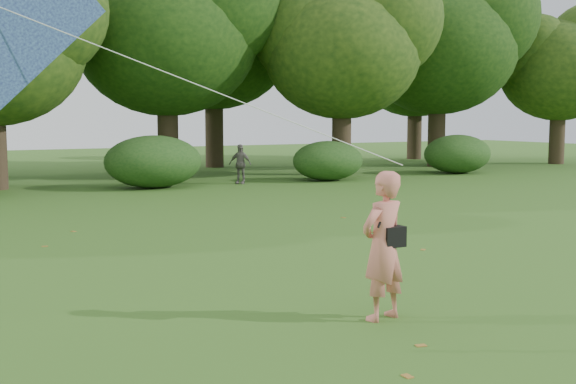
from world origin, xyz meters
TOP-DOWN VIEW (x-y plane):
  - ground at (0.00, 0.00)m, footprint 100.00×100.00m
  - man_kite_flyer at (0.22, 0.40)m, footprint 0.78×0.60m
  - bystander_right at (6.36, 17.83)m, footprint 0.86×0.90m
  - crossbody_bag at (0.33, 0.37)m, footprint 0.43×0.20m
  - tree_line at (1.67, 22.88)m, footprint 54.70×15.30m
  - shrub_band at (-0.72, 17.60)m, footprint 39.15×3.22m
  - fallen_leaves at (-0.56, 3.25)m, footprint 9.99×13.34m

SIDE VIEW (x-z plane):
  - ground at x=0.00m, z-range 0.00..0.00m
  - fallen_leaves at x=-0.56m, z-range 0.00..0.01m
  - bystander_right at x=6.36m, z-range 0.00..1.50m
  - shrub_band at x=-0.72m, z-range -0.08..1.79m
  - man_kite_flyer at x=0.22m, z-range 0.00..1.89m
  - crossbody_bag at x=0.33m, z-range 0.70..1.43m
  - tree_line at x=1.67m, z-range 0.86..10.35m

